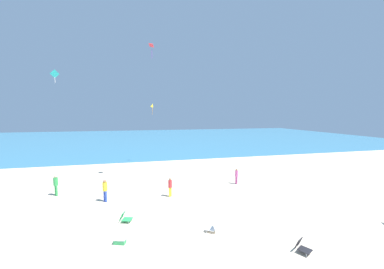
# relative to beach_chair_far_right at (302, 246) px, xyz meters

# --- Properties ---
(ground_plane) EXTENTS (120.00, 120.00, 0.00)m
(ground_plane) POSITION_rel_beach_chair_far_right_xyz_m (-3.50, 10.97, -0.29)
(ground_plane) COLOR beige
(ocean_water) EXTENTS (120.00, 60.00, 0.05)m
(ocean_water) POSITION_rel_beach_chair_far_right_xyz_m (-3.50, 52.13, -0.26)
(ocean_water) COLOR teal
(ocean_water) RESTS_ON ground_plane
(beach_chair_far_right) EXTENTS (0.76, 0.82, 0.64)m
(beach_chair_far_right) POSITION_rel_beach_chair_far_right_xyz_m (0.00, 0.00, 0.00)
(beach_chair_far_right) COLOR black
(beach_chair_far_right) RESTS_ON ground_plane
(beach_chair_mid_beach) EXTENTS (0.86, 0.84, 0.57)m
(beach_chair_mid_beach) POSITION_rel_beach_chair_far_right_xyz_m (-3.41, 2.76, -0.03)
(beach_chair_mid_beach) COLOR white
(beach_chair_mid_beach) RESTS_ON ground_plane
(beach_chair_far_left) EXTENTS (0.82, 0.72, 0.60)m
(beach_chair_far_left) POSITION_rel_beach_chair_far_right_xyz_m (-8.14, 5.08, -0.03)
(beach_chair_far_left) COLOR #2D9956
(beach_chair_far_left) RESTS_ON ground_plane
(cooler_box) EXTENTS (0.64, 0.48, 0.25)m
(cooler_box) POSITION_rel_beach_chair_far_right_xyz_m (-8.27, 2.77, -0.16)
(cooler_box) COLOR #339956
(cooler_box) RESTS_ON ground_plane
(person_0) EXTENTS (0.31, 0.31, 1.43)m
(person_0) POSITION_rel_beach_chair_far_right_xyz_m (1.48, 10.29, 0.54)
(person_0) COLOR #D8599E
(person_0) RESTS_ON ground_plane
(person_1) EXTENTS (0.42, 0.42, 1.48)m
(person_1) POSITION_rel_beach_chair_far_right_xyz_m (-4.91, 8.56, 0.57)
(person_1) COLOR yellow
(person_1) RESTS_ON ground_plane
(person_2) EXTENTS (0.47, 0.47, 1.67)m
(person_2) POSITION_rel_beach_chair_far_right_xyz_m (-9.69, 8.68, 0.67)
(person_2) COLOR blue
(person_2) RESTS_ON ground_plane
(person_3) EXTENTS (0.46, 0.46, 1.66)m
(person_3) POSITION_rel_beach_chair_far_right_xyz_m (-13.61, 10.92, 0.67)
(person_3) COLOR green
(person_3) RESTS_ON ground_plane
(kite_yellow) EXTENTS (0.62, 0.56, 1.45)m
(kite_yellow) POSITION_rel_beach_chair_far_right_xyz_m (-5.32, 21.10, 7.24)
(kite_yellow) COLOR yellow
(kite_red) EXTENTS (0.63, 0.72, 1.43)m
(kite_red) POSITION_rel_beach_chair_far_right_xyz_m (-5.77, 13.27, 12.49)
(kite_red) COLOR red
(kite_teal) EXTENTS (0.64, 0.38, 1.11)m
(kite_teal) POSITION_rel_beach_chair_far_right_xyz_m (-13.91, 13.01, 9.47)
(kite_teal) COLOR #1EADAD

